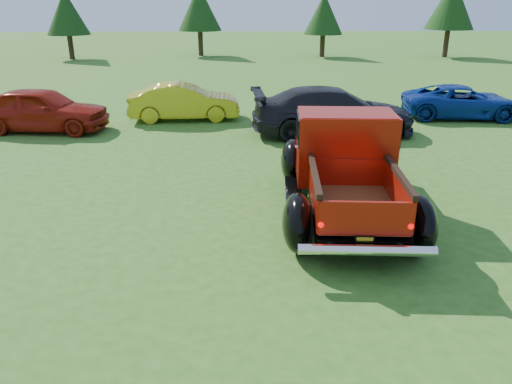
# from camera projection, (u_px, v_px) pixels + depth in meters

# --- Properties ---
(ground) EXTENTS (120.00, 120.00, 0.00)m
(ground) POSITION_uv_depth(u_px,v_px,m) (246.00, 245.00, 8.84)
(ground) COLOR #335A19
(ground) RESTS_ON ground
(tree_west) EXTENTS (2.94, 2.94, 4.60)m
(tree_west) POSITION_uv_depth(u_px,v_px,m) (66.00, 13.00, 34.36)
(tree_west) COLOR #332114
(tree_west) RESTS_ON ground
(tree_mid_left) EXTENTS (3.20, 3.20, 5.00)m
(tree_mid_left) POSITION_uv_depth(u_px,v_px,m) (199.00, 8.00, 36.38)
(tree_mid_left) COLOR #332114
(tree_mid_left) RESTS_ON ground
(tree_mid_right) EXTENTS (2.82, 2.82, 4.40)m
(tree_mid_right) POSITION_uv_depth(u_px,v_px,m) (324.00, 14.00, 35.86)
(tree_mid_right) COLOR #332114
(tree_mid_right) RESTS_ON ground
(tree_east) EXTENTS (3.46, 3.46, 5.40)m
(tree_east) POSITION_uv_depth(u_px,v_px,m) (451.00, 4.00, 35.40)
(tree_east) COLOR #332114
(tree_east) RESTS_ON ground
(pickup_truck) EXTENTS (2.84, 5.49, 1.98)m
(pickup_truck) POSITION_uv_depth(u_px,v_px,m) (344.00, 162.00, 10.20)
(pickup_truck) COLOR black
(pickup_truck) RESTS_ON ground
(show_car_red) EXTENTS (4.33, 2.12, 1.42)m
(show_car_red) POSITION_uv_depth(u_px,v_px,m) (42.00, 109.00, 16.13)
(show_car_red) COLOR maroon
(show_car_red) RESTS_ON ground
(show_car_yellow) EXTENTS (3.95, 1.61, 1.27)m
(show_car_yellow) POSITION_uv_depth(u_px,v_px,m) (184.00, 102.00, 17.67)
(show_car_yellow) COLOR gold
(show_car_yellow) RESTS_ON ground
(show_car_grey) EXTENTS (5.22, 2.36, 1.48)m
(show_car_grey) POSITION_uv_depth(u_px,v_px,m) (333.00, 111.00, 15.72)
(show_car_grey) COLOR black
(show_car_grey) RESTS_ON ground
(show_car_blue) EXTENTS (4.37, 2.36, 1.16)m
(show_car_blue) POSITION_uv_depth(u_px,v_px,m) (462.00, 102.00, 17.98)
(show_car_blue) COLOR navy
(show_car_blue) RESTS_ON ground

